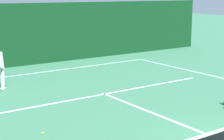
% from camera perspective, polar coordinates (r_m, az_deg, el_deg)
% --- Properties ---
extents(court_line_baseline_far, '(10.64, 0.10, 0.01)m').
position_cam_1_polar(court_line_baseline_far, '(16.82, -9.79, -0.21)').
color(court_line_baseline_far, white).
rests_on(court_line_baseline_far, ground_plane).
extents(court_line_service, '(8.67, 0.10, 0.01)m').
position_cam_1_polar(court_line_service, '(12.93, -1.14, -3.68)').
color(court_line_service, white).
rests_on(court_line_service, ground_plane).
extents(court_line_centre, '(0.10, 6.40, 0.01)m').
position_cam_1_polar(court_line_centre, '(10.63, 8.14, -7.27)').
color(court_line_centre, white).
rests_on(court_line_centre, ground_plane).
extents(tennis_ball, '(0.07, 0.07, 0.07)m').
position_cam_1_polar(tennis_ball, '(9.53, -10.53, -9.44)').
color(tennis_ball, '#D1E033').
rests_on(tennis_ball, ground_plane).
extents(back_fence_windscreen, '(21.99, 0.12, 2.95)m').
position_cam_1_polar(back_fence_windscreen, '(18.31, -12.50, 5.33)').
color(back_fence_windscreen, '#10401E').
rests_on(back_fence_windscreen, ground_plane).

